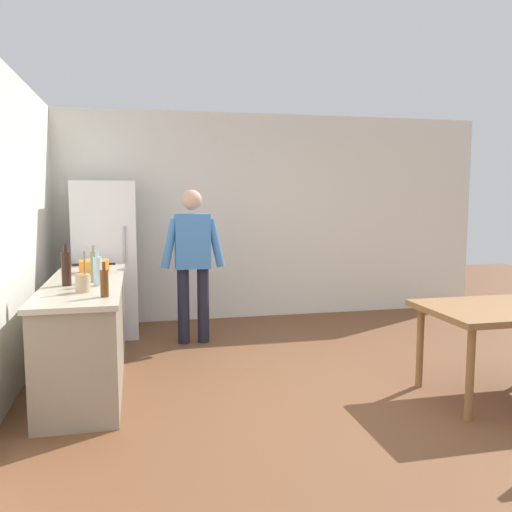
% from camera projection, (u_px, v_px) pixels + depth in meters
% --- Properties ---
extents(ground_plane, '(14.00, 14.00, 0.00)m').
position_uv_depth(ground_plane, '(334.00, 396.00, 4.35)').
color(ground_plane, brown).
extents(wall_back, '(6.40, 0.12, 2.70)m').
position_uv_depth(wall_back, '(254.00, 217.00, 7.10)').
color(wall_back, silver).
rests_on(wall_back, ground_plane).
extents(kitchen_counter, '(0.64, 2.20, 0.90)m').
position_uv_depth(kitchen_counter, '(86.00, 332.00, 4.63)').
color(kitchen_counter, gray).
rests_on(kitchen_counter, ground_plane).
extents(refrigerator, '(0.70, 0.67, 1.80)m').
position_uv_depth(refrigerator, '(106.00, 259.00, 6.15)').
color(refrigerator, white).
rests_on(refrigerator, ground_plane).
extents(person, '(0.70, 0.22, 1.70)m').
position_uv_depth(person, '(193.00, 256.00, 5.82)').
color(person, '#1E1E2D').
rests_on(person, ground_plane).
extents(dining_table, '(1.40, 0.90, 0.75)m').
position_uv_depth(dining_table, '(511.00, 315.00, 4.29)').
color(dining_table, olive).
rests_on(dining_table, ground_plane).
extents(cooking_pot, '(0.40, 0.28, 0.12)m').
position_uv_depth(cooking_pot, '(94.00, 266.00, 5.10)').
color(cooking_pot, orange).
rests_on(cooking_pot, kitchen_counter).
extents(utensil_jar, '(0.11, 0.11, 0.32)m').
position_uv_depth(utensil_jar, '(83.00, 282.00, 4.07)').
color(utensil_jar, tan).
rests_on(utensil_jar, kitchen_counter).
extents(bottle_water_clear, '(0.07, 0.07, 0.30)m').
position_uv_depth(bottle_water_clear, '(98.00, 271.00, 4.36)').
color(bottle_water_clear, silver).
rests_on(bottle_water_clear, kitchen_counter).
extents(bottle_vinegar_tall, '(0.06, 0.06, 0.32)m').
position_uv_depth(bottle_vinegar_tall, '(94.00, 267.00, 4.53)').
color(bottle_vinegar_tall, gray).
rests_on(bottle_vinegar_tall, kitchen_counter).
extents(bottle_wine_dark, '(0.08, 0.08, 0.34)m').
position_uv_depth(bottle_wine_dark, '(66.00, 268.00, 4.36)').
color(bottle_wine_dark, black).
rests_on(bottle_wine_dark, kitchen_counter).
extents(bottle_beer_brown, '(0.06, 0.06, 0.26)m').
position_uv_depth(bottle_beer_brown, '(104.00, 283.00, 3.88)').
color(bottle_beer_brown, '#5B3314').
rests_on(bottle_beer_brown, kitchen_counter).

